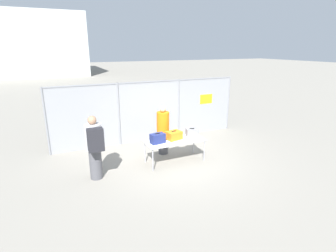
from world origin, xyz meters
name	(u,v)px	position (x,y,z in m)	size (l,w,h in m)	color
ground_plane	(177,162)	(0.00, 0.00, 0.00)	(120.00, 120.00, 0.00)	gray
fence_section	(151,110)	(0.02, 2.37, 1.24)	(7.58, 0.07, 2.37)	gray
inspection_table	(175,142)	(-0.04, 0.07, 0.69)	(1.93, 0.81, 0.74)	silver
suitcase_navy	(158,138)	(-0.64, 0.06, 0.89)	(0.47, 0.32, 0.33)	navy
suitcase_orange	(174,135)	(-0.03, 0.18, 0.87)	(0.53, 0.44, 0.29)	orange
suitcase_grey	(192,133)	(0.64, 0.18, 0.87)	(0.42, 0.30, 0.28)	slate
traveler_hooded	(95,146)	(-2.57, -0.08, 1.02)	(0.46, 0.71, 1.85)	#4C4C51
security_worker_near	(163,129)	(-0.12, 0.85, 0.89)	(0.43, 0.43, 1.72)	#4C4C51
utility_trailer	(156,113)	(1.33, 5.01, 0.37)	(4.37, 2.14, 0.61)	#B2B2B7
distant_hangar	(23,45)	(-5.92, 34.21, 3.86)	(14.92, 13.19, 7.72)	#B2B7B2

